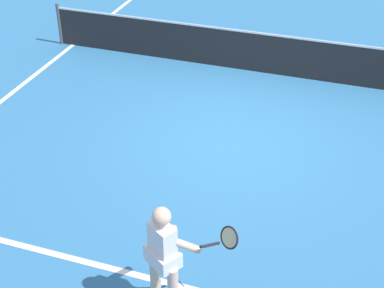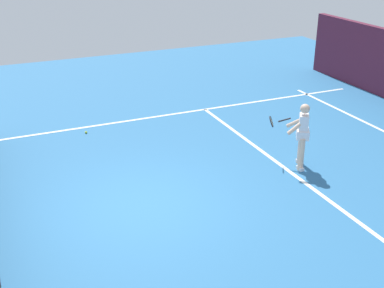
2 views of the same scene
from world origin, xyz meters
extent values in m
plane|color=teal|center=(0.00, 0.00, 0.00)|extent=(25.58, 25.58, 0.00)
cube|color=white|center=(0.00, -3.57, 0.00)|extent=(9.46, 0.10, 0.01)
cube|color=white|center=(-4.73, 0.00, 0.00)|extent=(0.10, 17.68, 0.01)
cylinder|color=#4C4C51|center=(-5.03, 2.87, 0.49)|extent=(0.08, 0.08, 0.99)
cube|color=#232326|center=(0.00, 2.87, 0.43)|extent=(9.98, 0.02, 0.87)
cube|color=white|center=(0.00, 2.87, 0.89)|extent=(9.98, 0.02, 0.04)
cylinder|color=beige|center=(0.08, -3.84, 0.39)|extent=(0.13, 0.13, 0.78)
cube|color=white|center=(0.24, -3.94, 1.04)|extent=(0.38, 0.34, 0.52)
cube|color=white|center=(0.24, -3.94, 0.84)|extent=(0.49, 0.45, 0.20)
sphere|color=beige|center=(0.24, -3.94, 1.44)|extent=(0.22, 0.22, 0.22)
cylinder|color=beige|center=(0.19, -3.73, 1.06)|extent=(0.15, 0.49, 0.37)
cylinder|color=beige|center=(0.44, -3.89, 1.06)|extent=(0.45, 0.33, 0.37)
cylinder|color=black|center=(0.75, -3.76, 1.02)|extent=(0.19, 0.27, 0.14)
torus|color=black|center=(0.91, -3.51, 0.96)|extent=(0.30, 0.25, 0.28)
cylinder|color=beige|center=(0.91, -3.51, 0.96)|extent=(0.25, 0.20, 0.23)
camera|label=1|loc=(2.12, -8.45, 5.57)|focal=54.04mm
camera|label=2|loc=(-8.47, 2.63, 5.23)|focal=46.98mm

